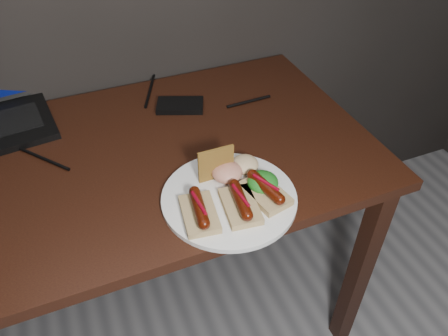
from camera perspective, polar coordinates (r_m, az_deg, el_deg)
The scene contains 11 objects.
desk at distance 1.17m, azimuth -15.49°, elevation -2.93°, with size 1.40×0.70×0.75m.
hard_drive at distance 1.27m, azimuth -5.76°, elevation 8.13°, with size 0.13×0.08×0.02m, color black.
desk_cables at distance 1.24m, azimuth -18.25°, elevation 4.86°, with size 1.07×0.40×0.01m.
plate at distance 0.97m, azimuth 0.67°, elevation -3.91°, with size 0.30×0.30×0.01m, color white.
bread_sausage_left at distance 0.92m, azimuth -3.24°, elevation -5.63°, with size 0.08×0.12×0.04m.
bread_sausage_center at distance 0.93m, azimuth 2.15°, elevation -4.63°, with size 0.08×0.12×0.04m.
bread_sausage_right at distance 0.96m, azimuth 5.41°, elevation -2.95°, with size 0.09×0.13×0.04m.
crispbread at distance 0.99m, azimuth -1.05°, elevation 0.54°, with size 0.09×0.01×0.09m, color #AD7E2F.
salad_greens at distance 0.98m, azimuth 5.09°, elevation -1.85°, with size 0.07×0.07×0.04m, color #175611.
salsa_mound at distance 1.00m, azimuth 0.39°, elevation -0.50°, with size 0.07×0.07×0.04m, color #AA111B.
coleslaw_mound at distance 1.02m, azimuth 2.76°, elevation 0.50°, with size 0.06×0.06×0.04m, color beige.
Camera 1 is at (-0.02, 0.51, 1.44)m, focal length 35.00 mm.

